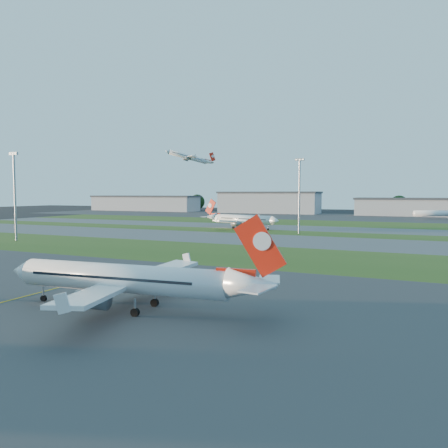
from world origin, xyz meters
The scene contains 20 objects.
grass_strip_a centered at (0.00, 52.00, 0.01)m, with size 300.00×34.00×0.01m, color #2E4D19.
taxiway_a centered at (0.00, 85.00, 0.01)m, with size 300.00×32.00×0.01m, color #515154.
grass_strip_b centered at (0.00, 110.00, 0.01)m, with size 300.00×18.00×0.01m, color #2E4D19.
taxiway_b centered at (0.00, 132.00, 0.01)m, with size 300.00×26.00×0.01m, color #515154.
grass_strip_c centered at (0.00, 165.00, 0.01)m, with size 300.00×40.00×0.01m, color #2E4D19.
apron_far centered at (0.00, 225.00, 0.01)m, with size 400.00×80.00×0.01m, color #333335.
yellow_line centered at (5.00, 0.00, 0.00)m, with size 0.25×60.00×0.02m, color gold.
airliner_parked centered at (21.09, 2.82, 3.64)m, with size 33.23×28.08×10.37m.
airliner_taxiing centered at (-10.59, 119.73, 3.66)m, with size 32.69×27.44×10.42m.
airliner_departing centered at (-79.78, 201.14, 36.47)m, with size 24.00×21.01×9.22m.
mini_jet_near centered at (61.64, 221.25, 3.28)m, with size 26.20×14.77×9.48m.
light_mast_west centered at (-55.00, 52.00, 14.81)m, with size 3.20×0.70×25.80m.
light_mast_centre centered at (15.00, 108.00, 14.81)m, with size 3.20×0.70×25.80m.
hangar_far_west centered at (-150.00, 255.00, 6.14)m, with size 91.80×23.00×12.20m.
hangar_west centered at (-45.00, 255.00, 7.64)m, with size 71.40×23.00×15.20m.
hangar_east centered at (55.00, 255.00, 5.64)m, with size 81.60×23.00×11.20m.
tree_far_west centered at (-190.00, 268.00, 6.49)m, with size 11.00×11.00×12.00m.
tree_west centered at (-110.00, 270.00, 7.14)m, with size 12.10×12.10×13.20m.
tree_mid_west centered at (-20.00, 266.00, 5.84)m, with size 9.90×9.90×10.80m.
tree_mid_east centered at (40.00, 269.00, 6.81)m, with size 11.55×11.55×12.60m.
Camera 1 is at (53.03, -39.02, 13.83)m, focal length 35.00 mm.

